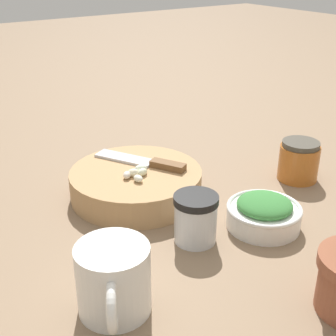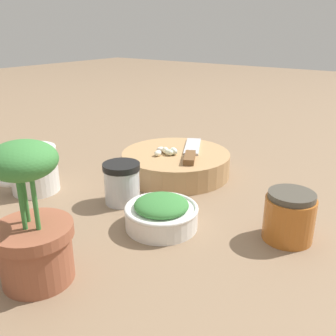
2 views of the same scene
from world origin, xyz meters
The scene contains 8 objects.
ground_plane centered at (0.00, 0.00, 0.00)m, with size 5.00×5.00×0.00m, color #7F664C.
cutting_board centered at (0.04, -0.09, 0.03)m, with size 0.25×0.25×0.05m.
chef_knife centered at (0.01, -0.11, 0.06)m, with size 0.11×0.18×0.01m.
garlic_cloves centered at (0.05, -0.07, 0.06)m, with size 0.06×0.05×0.02m.
herb_bowl centered at (-0.08, 0.12, 0.03)m, with size 0.13×0.13×0.05m.
spice_jar centered at (0.04, 0.09, 0.04)m, with size 0.07×0.07×0.08m.
coffee_mug centered at (0.23, 0.16, 0.05)m, with size 0.10×0.12×0.09m.
honey_jar centered at (-0.26, 0.03, 0.04)m, with size 0.08×0.08×0.08m.
Camera 1 is at (0.44, 0.58, 0.43)m, focal length 50.00 mm.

